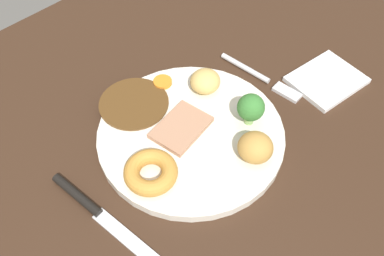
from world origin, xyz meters
TOP-DOWN VIEW (x-y plane):
  - dining_table at (0.00, 0.00)cm, footprint 120.00×84.00cm
  - dinner_plate at (-2.29, 0.22)cm, footprint 26.88×26.88cm
  - gravy_pool at (-0.45, -9.85)cm, footprint 10.56×10.56cm
  - meat_slice_main at (-1.59, -1.27)cm, footprint 8.95×6.95cm
  - yorkshire_pudding at (6.74, 1.62)cm, footprint 7.12×7.12cm
  - roast_potato_left at (-5.29, 9.11)cm, footprint 6.05×6.10cm
  - roast_potato_right at (-9.75, -4.34)cm, footprint 4.74×4.62cm
  - carrot_coin_front at (-6.02, -9.96)cm, footprint 2.93×2.93cm
  - broccoli_floret at (-9.48, 4.71)cm, footprint 3.95×3.95cm
  - fork at (-18.90, -0.19)cm, footprint 2.40×15.31cm
  - knife at (14.81, -0.28)cm, footprint 3.19×18.55cm
  - folded_napkin at (-25.86, 7.59)cm, footprint 12.17×10.48cm

SIDE VIEW (x-z plane):
  - dining_table at x=0.00cm, z-range 0.00..3.60cm
  - fork at x=-18.90cm, z-range 3.54..4.44cm
  - folded_napkin at x=-25.86cm, z-range 3.60..4.40cm
  - knife at x=14.81cm, z-range 3.45..4.65cm
  - dinner_plate at x=-2.29cm, z-range 3.60..5.00cm
  - gravy_pool at x=-0.45cm, z-range 5.00..5.30cm
  - carrot_coin_front at x=-6.02cm, z-range 5.00..5.58cm
  - meat_slice_main at x=-1.59cm, z-range 5.00..5.80cm
  - yorkshire_pudding at x=6.74cm, z-range 5.00..7.15cm
  - roast_potato_right at x=-9.75cm, z-range 5.00..8.48cm
  - roast_potato_left at x=-5.29cm, z-range 5.00..9.01cm
  - broccoli_floret at x=-9.48cm, z-range 5.48..10.63cm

